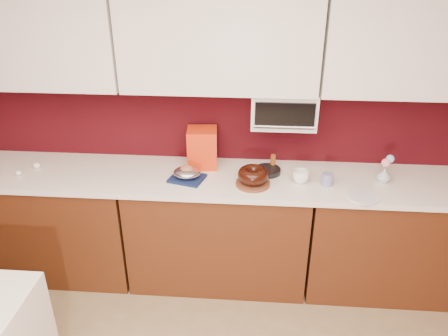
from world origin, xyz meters
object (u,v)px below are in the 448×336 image
at_px(toaster_oven, 284,108).
at_px(bundt_cake, 253,175).
at_px(pandoro_box, 202,148).
at_px(flower_vase, 384,174).
at_px(blue_jar, 327,179).
at_px(coffee_mug, 301,175).
at_px(foil_ham_nest, 187,173).

xyz_separation_m(toaster_oven, bundt_cake, (-0.20, -0.27, -0.39)).
bearing_deg(bundt_cake, toaster_oven, 54.22).
xyz_separation_m(pandoro_box, flower_vase, (1.30, -0.15, -0.09)).
distance_m(toaster_oven, blue_jar, 0.58).
height_order(coffee_mug, flower_vase, flower_vase).
bearing_deg(coffee_mug, flower_vase, 5.56).
height_order(pandoro_box, blue_jar, pandoro_box).
bearing_deg(flower_vase, pandoro_box, 173.22).
height_order(toaster_oven, flower_vase, toaster_oven).
xyz_separation_m(foil_ham_nest, pandoro_box, (0.08, 0.23, 0.09)).
distance_m(toaster_oven, bundt_cake, 0.52).
distance_m(foil_ham_nest, coffee_mug, 0.80).
relative_size(toaster_oven, coffee_mug, 4.06).
relative_size(bundt_cake, blue_jar, 2.40).
xyz_separation_m(foil_ham_nest, flower_vase, (1.38, 0.07, 0.00)).
relative_size(pandoro_box, coffee_mug, 2.66).
xyz_separation_m(coffee_mug, flower_vase, (0.58, 0.06, 0.00)).
distance_m(coffee_mug, flower_vase, 0.58).
xyz_separation_m(bundt_cake, blue_jar, (0.51, 0.04, -0.04)).
relative_size(toaster_oven, bundt_cake, 2.10).
bearing_deg(foil_ham_nest, toaster_oven, 18.89).
distance_m(coffee_mug, blue_jar, 0.18).
distance_m(bundt_cake, coffee_mug, 0.34).
height_order(bundt_cake, coffee_mug, bundt_cake).
bearing_deg(blue_jar, pandoro_box, 165.25).
bearing_deg(coffee_mug, foil_ham_nest, -178.73).
xyz_separation_m(bundt_cake, foil_ham_nest, (-0.47, 0.05, -0.03)).
distance_m(toaster_oven, coffee_mug, 0.49).
height_order(coffee_mug, blue_jar, coffee_mug).
xyz_separation_m(foil_ham_nest, blue_jar, (0.98, -0.01, -0.01)).
distance_m(toaster_oven, foil_ham_nest, 0.82).
distance_m(pandoro_box, blue_jar, 0.93).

